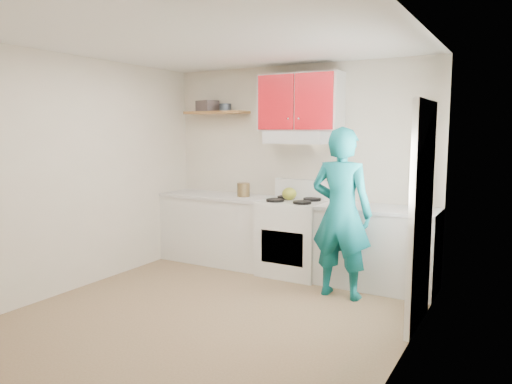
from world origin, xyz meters
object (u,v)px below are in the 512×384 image
Objects in this scene: tin at (225,107)px; kettle at (289,194)px; crock at (243,191)px; person at (341,213)px; stove at (293,238)px.

tin is 1.49m from kettle.
kettle is 0.92× the size of crock.
person reaches higher than crock.
stove is 4.61× the size of crock.
person is at bearing -18.86° from crock.
stove is at bearing -2.53° from crock.
crock reaches higher than kettle.
stove is at bearing -8.28° from tin.
crock is at bearing 177.47° from stove.
stove is 0.51× the size of person.
kettle is at bearing 2.21° from crock.
tin is 1.15m from crock.
crock is 0.11× the size of person.
tin reaches higher than kettle.
kettle is at bearing 147.14° from stove.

